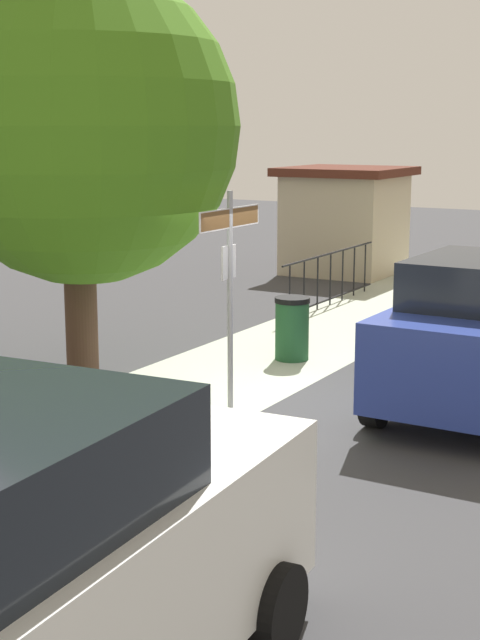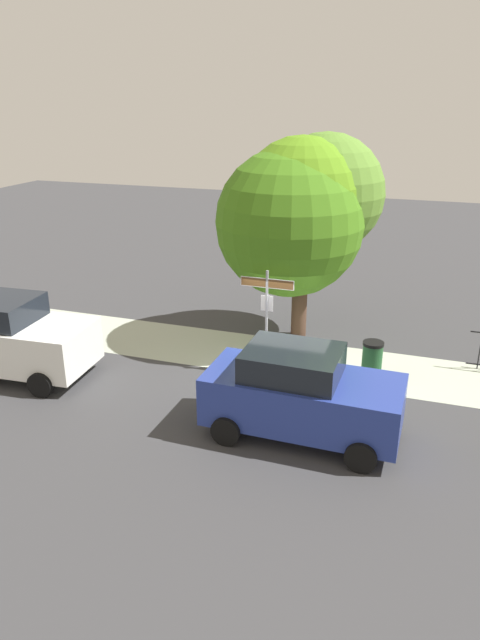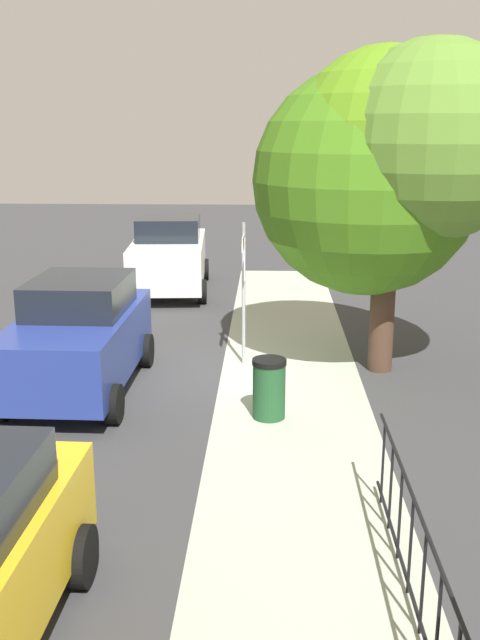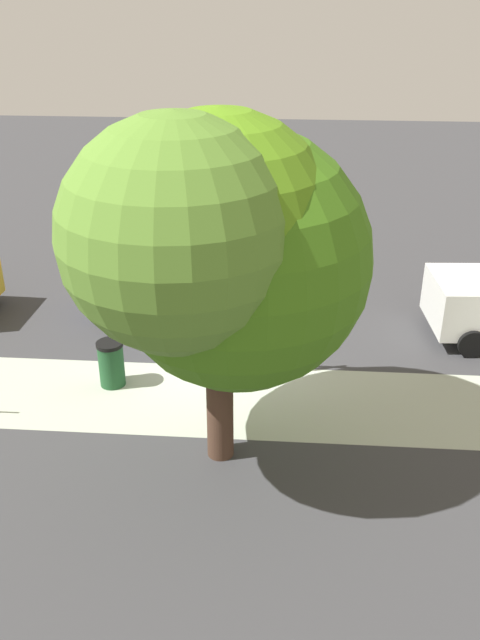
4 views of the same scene
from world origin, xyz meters
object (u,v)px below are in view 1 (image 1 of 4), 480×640
object	(u,v)px
shade_tree	(74,100)
trash_bin	(292,328)
street_sign	(230,260)
car_white	(9,579)
utility_shed	(345,219)

from	to	relation	value
shade_tree	trash_bin	xyz separation A→B (m)	(2.48, -2.09, -3.40)
trash_bin	shade_tree	bearing A→B (deg)	139.90
street_sign	shade_tree	world-z (taller)	shade_tree
car_white	trash_bin	size ratio (longest dim) A/B	4.68
street_sign	trash_bin	world-z (taller)	street_sign
street_sign	car_white	distance (m)	6.89
street_sign	utility_shed	xyz separation A→B (m)	(11.34, 3.40, -0.61)
utility_shed	trash_bin	xyz separation A→B (m)	(-8.61, -2.90, -0.82)
car_white	utility_shed	bearing A→B (deg)	14.18
utility_shed	car_white	bearing A→B (deg)	-162.17
shade_tree	trash_bin	distance (m)	4.70
utility_shed	trash_bin	world-z (taller)	utility_shed
shade_tree	utility_shed	bearing A→B (deg)	4.16
shade_tree	car_white	world-z (taller)	shade_tree
shade_tree	car_white	size ratio (longest dim) A/B	1.31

